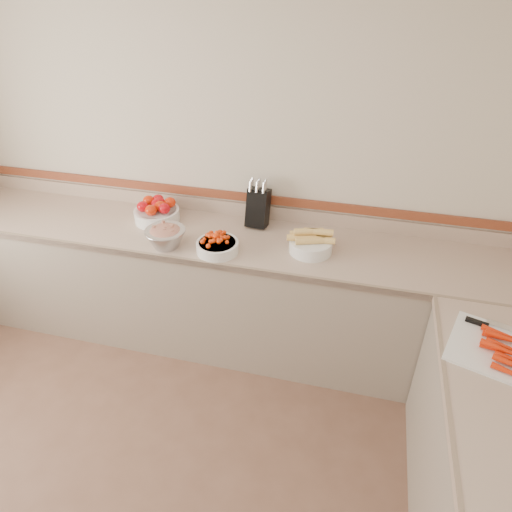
% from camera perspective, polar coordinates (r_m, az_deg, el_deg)
% --- Properties ---
extents(back_wall, '(4.00, 0.00, 4.00)m').
position_cam_1_polar(back_wall, '(3.15, -3.34, 11.80)').
color(back_wall, beige).
rests_on(back_wall, ground_plane).
extents(counter_back, '(4.00, 0.65, 1.08)m').
position_cam_1_polar(counter_back, '(3.29, -4.52, -4.12)').
color(counter_back, tan).
rests_on(counter_back, ground_plane).
extents(knife_block, '(0.16, 0.18, 0.34)m').
position_cam_1_polar(knife_block, '(3.10, 0.26, 6.18)').
color(knife_block, black).
rests_on(knife_block, counter_back).
extents(tomato_bowl, '(0.31, 0.31, 0.15)m').
position_cam_1_polar(tomato_bowl, '(3.26, -12.28, 5.49)').
color(tomato_bowl, white).
rests_on(tomato_bowl, counter_back).
extents(cherry_tomato_bowl, '(0.27, 0.27, 0.15)m').
position_cam_1_polar(cherry_tomato_bowl, '(2.85, -4.84, 1.40)').
color(cherry_tomato_bowl, white).
rests_on(cherry_tomato_bowl, counter_back).
extents(corn_bowl, '(0.30, 0.27, 0.16)m').
position_cam_1_polar(corn_bowl, '(2.86, 6.87, 1.65)').
color(corn_bowl, white).
rests_on(corn_bowl, counter_back).
extents(rhubarb_bowl, '(0.26, 0.26, 0.15)m').
position_cam_1_polar(rhubarb_bowl, '(2.94, -11.23, 2.47)').
color(rhubarb_bowl, '#B2B2BA').
rests_on(rhubarb_bowl, counter_back).
extents(cutting_board, '(0.59, 0.52, 0.07)m').
position_cam_1_polar(cutting_board, '(2.45, 28.86, -10.48)').
color(cutting_board, white).
rests_on(cutting_board, counter_right).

